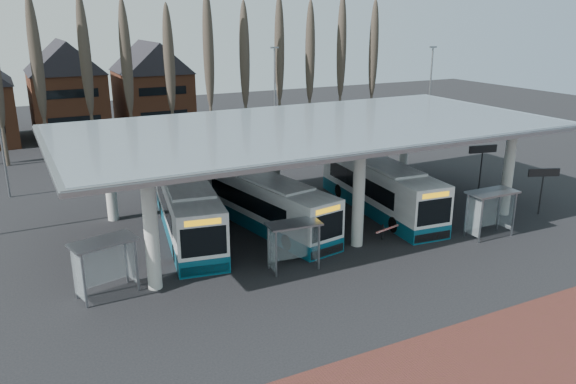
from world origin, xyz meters
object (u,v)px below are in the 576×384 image
bus_2 (379,187)px  shelter_0 (103,255)px  bus_0 (187,208)px  bus_1 (266,204)px  shelter_2 (489,203)px  shelter_1 (293,235)px

bus_2 → shelter_0: (-19.10, -4.12, 0.41)m
bus_0 → bus_1: size_ratio=1.07×
shelter_0 → shelter_2: shelter_2 is taller
shelter_1 → bus_0: bearing=119.8°
shelter_0 → shelter_2: 22.45m
shelter_1 → shelter_2: size_ratio=0.94×
bus_0 → shelter_2: bus_0 is taller
bus_2 → shelter_2: bus_2 is taller
shelter_0 → bus_1: bearing=9.9°
bus_1 → shelter_2: bus_1 is taller
shelter_0 → bus_2: bearing=-1.6°
bus_1 → bus_2: bus_2 is taller
bus_1 → bus_2: (8.31, -0.62, 0.09)m
shelter_0 → shelter_1: 9.55m
shelter_1 → shelter_2: bearing=-0.7°
bus_1 → shelter_0: bearing=-166.1°
bus_0 → bus_1: (4.83, -1.17, -0.11)m
bus_1 → shelter_2: 13.75m
bus_1 → shelter_1: bus_1 is taller
bus_0 → bus_1: bus_0 is taller
bus_2 → bus_1: bearing=-178.9°
bus_0 → shelter_1: 8.22m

